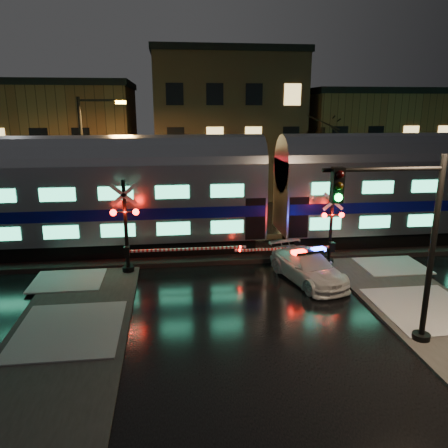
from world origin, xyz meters
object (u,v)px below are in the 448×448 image
(traffic_light, at_px, (404,249))
(streetlight, at_px, (88,158))
(crossing_signal_right, at_px, (324,235))
(crossing_signal_left, at_px, (134,236))
(police_car, at_px, (308,267))

(traffic_light, distance_m, streetlight, 18.37)
(crossing_signal_right, distance_m, traffic_light, 7.57)
(crossing_signal_left, relative_size, traffic_light, 1.01)
(police_car, distance_m, traffic_light, 6.25)
(crossing_signal_left, bearing_deg, police_car, -13.37)
(crossing_signal_left, bearing_deg, crossing_signal_right, -0.09)
(streetlight, bearing_deg, crossing_signal_left, -66.12)
(crossing_signal_left, relative_size, streetlight, 0.77)
(police_car, xyz_separation_m, traffic_light, (1.14, -5.57, 2.60))
(crossing_signal_right, xyz_separation_m, traffic_light, (-0.17, -7.37, 1.72))
(traffic_light, height_order, streetlight, streetlight)
(crossing_signal_right, bearing_deg, police_car, -126.13)
(crossing_signal_right, bearing_deg, crossing_signal_left, 179.91)
(traffic_light, xyz_separation_m, streetlight, (-11.72, 14.07, 1.37))
(crossing_signal_right, bearing_deg, streetlight, 150.60)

